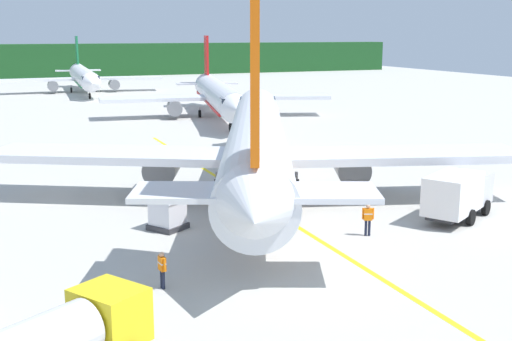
# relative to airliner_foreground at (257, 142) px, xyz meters

# --- Properties ---
(airliner_foreground) EXTENTS (33.43, 39.77, 11.90)m
(airliner_foreground) POSITION_rel_airliner_foreground_xyz_m (0.00, 0.00, 0.00)
(airliner_foreground) COLOR silver
(airliner_foreground) RESTS_ON ground
(airliner_mid_apron) EXTENTS (29.07, 34.94, 10.05)m
(airliner_mid_apron) POSITION_rel_airliner_foreground_xyz_m (10.26, 38.17, -0.53)
(airliner_mid_apron) COLOR silver
(airliner_mid_apron) RESTS_ON ground
(airliner_far_taxiway) EXTENTS (28.45, 34.28, 9.78)m
(airliner_far_taxiway) POSITION_rel_airliner_foreground_xyz_m (-0.41, 80.30, -0.61)
(airliner_far_taxiway) COLOR white
(airliner_far_taxiway) RESTS_ON ground
(service_truck_fuel) EXTENTS (5.78, 4.65, 2.40)m
(service_truck_fuel) POSITION_rel_airliner_foreground_xyz_m (-14.60, -20.38, -2.00)
(service_truck_fuel) COLOR yellow
(service_truck_fuel) RESTS_ON ground
(service_truck_baggage) EXTENTS (6.10, 4.89, 2.75)m
(service_truck_baggage) POSITION_rel_airliner_foreground_xyz_m (8.28, -10.28, -1.86)
(service_truck_baggage) COLOR silver
(service_truck_baggage) RESTS_ON ground
(cargo_container_near) EXTENTS (2.37, 2.37, 1.93)m
(cargo_container_near) POSITION_rel_airliner_foreground_xyz_m (-7.68, -6.04, -2.48)
(cargo_container_near) COLOR #333338
(cargo_container_near) RESTS_ON ground
(crew_marshaller) EXTENTS (0.59, 0.39, 1.73)m
(crew_marshaller) POSITION_rel_airliner_foreground_xyz_m (1.78, -11.16, -2.37)
(crew_marshaller) COLOR #191E33
(crew_marshaller) RESTS_ON ground
(crew_loader_left) EXTENTS (0.28, 0.63, 1.61)m
(crew_loader_left) POSITION_rel_airliner_foreground_xyz_m (-10.07, -14.24, -2.45)
(crew_loader_left) COLOR #191E33
(crew_loader_left) RESTS_ON ground
(apron_guide_line) EXTENTS (0.30, 60.00, 0.01)m
(apron_guide_line) POSITION_rel_airliner_foreground_xyz_m (-0.95, -4.47, -3.39)
(apron_guide_line) COLOR yellow
(apron_guide_line) RESTS_ON ground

